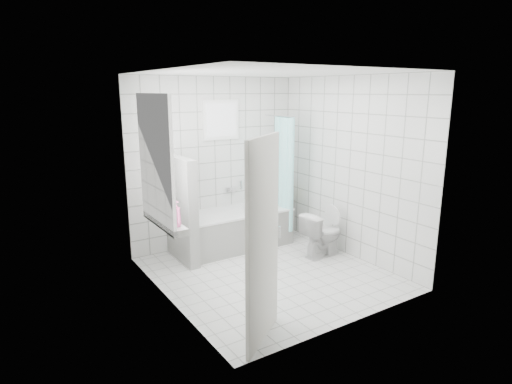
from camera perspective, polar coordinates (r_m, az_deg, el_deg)
ground at (r=5.84m, az=1.75°, el=-10.78°), size 3.00×3.00×0.00m
ceiling at (r=5.33m, az=1.96°, el=15.65°), size 3.00×3.00×0.00m
wall_back at (r=6.70m, az=-5.46°, el=3.97°), size 2.80×0.02×2.60m
wall_front at (r=4.32m, az=13.21°, el=-1.57°), size 2.80×0.02×2.60m
wall_left at (r=4.80m, az=-12.05°, el=-0.02°), size 0.02×3.00×2.60m
wall_right at (r=6.32m, az=12.37°, el=3.15°), size 0.02×3.00×2.60m
window_left at (r=5.03m, az=-12.96°, el=4.03°), size 0.01×0.90×1.40m
window_back at (r=6.64m, az=-4.62°, el=9.55°), size 0.50×0.01×0.50m
window_sill at (r=5.22m, az=-12.08°, el=-3.96°), size 0.18×1.02×0.08m
door at (r=4.02m, az=0.93°, el=-6.79°), size 0.67×0.51×2.00m
bathtub at (r=6.69m, az=-2.67°, el=-4.91°), size 1.71×0.77×0.58m
partition_wall at (r=6.13m, az=-9.93°, el=-2.33°), size 0.15×0.85×1.50m
tiled_ledge at (r=7.46m, az=3.42°, el=-3.12°), size 0.40×0.24×0.55m
toilet at (r=6.39m, az=8.87°, el=-5.56°), size 0.68×0.43×0.66m
curtain_rod at (r=6.78m, az=3.17°, el=10.07°), size 0.02×0.80×0.02m
shower_curtain at (r=6.78m, az=3.72°, el=2.40°), size 0.14×0.48×1.78m
tub_faucet at (r=6.87m, az=-3.40°, el=0.41°), size 0.18×0.06×0.06m
sill_bottles at (r=5.13m, az=-11.89°, el=-2.28°), size 0.19×0.79×0.32m
ledge_bottles at (r=7.34m, az=3.68°, el=-0.13°), size 0.15×0.16×0.27m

